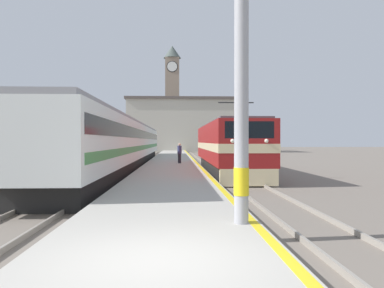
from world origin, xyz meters
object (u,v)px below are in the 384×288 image
object	(u,v)px
passenger_train	(127,143)
locomotive_train	(227,147)
person_on_platform	(180,153)
catenary_mast	(244,41)
clock_tower	(172,95)

from	to	relation	value
passenger_train	locomotive_train	bearing A→B (deg)	-39.77
locomotive_train	person_on_platform	distance (m)	5.56
locomotive_train	catenary_mast	xyz separation A→B (m)	(-1.97, -17.16, 2.57)
passenger_train	person_on_platform	distance (m)	4.75
catenary_mast	locomotive_train	bearing A→B (deg)	83.45
locomotive_train	catenary_mast	distance (m)	17.46
locomotive_train	catenary_mast	size ratio (longest dim) A/B	2.00
passenger_train	clock_tower	size ratio (longest dim) A/B	1.77
catenary_mast	person_on_platform	size ratio (longest dim) A/B	5.04
passenger_train	catenary_mast	xyz separation A→B (m)	(5.54, -23.41, 2.34)
locomotive_train	passenger_train	distance (m)	9.77
passenger_train	clock_tower	world-z (taller)	clock_tower
person_on_platform	catenary_mast	bearing A→B (deg)	-86.93
locomotive_train	person_on_platform	world-z (taller)	locomotive_train
passenger_train	person_on_platform	bearing A→B (deg)	-21.15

